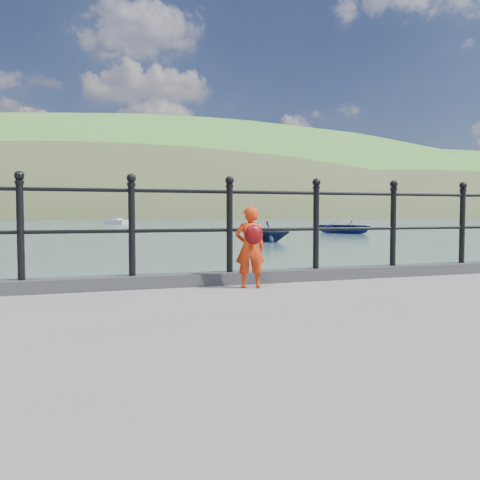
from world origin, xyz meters
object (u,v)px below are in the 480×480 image
object	(u,v)px
launch_blue	(346,227)
sailboat_deep	(116,222)
child	(250,247)
railing	(182,218)
launch_navy	(270,232)

from	to	relation	value
launch_blue	sailboat_deep	xyz separation A→B (m)	(-16.32, 53.39, -0.28)
child	sailboat_deep	bearing A→B (deg)	-78.93
launch_blue	railing	bearing A→B (deg)	-137.53
railing	launch_navy	xyz separation A→B (m)	(11.28, 24.90, -1.13)
railing	launch_blue	world-z (taller)	railing
launch_navy	sailboat_deep	bearing A→B (deg)	27.08
child	launch_navy	xyz separation A→B (m)	(10.56, 25.32, -0.80)
launch_blue	child	bearing A→B (deg)	-136.43
railing	child	world-z (taller)	railing
child	launch_blue	bearing A→B (deg)	-106.85
sailboat_deep	launch_navy	bearing A→B (deg)	-27.74
railing	launch_blue	size ratio (longest dim) A/B	2.99
railing	launch_blue	bearing A→B (deg)	56.81
child	sailboat_deep	world-z (taller)	sailboat_deep
launch_blue	sailboat_deep	world-z (taller)	sailboat_deep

